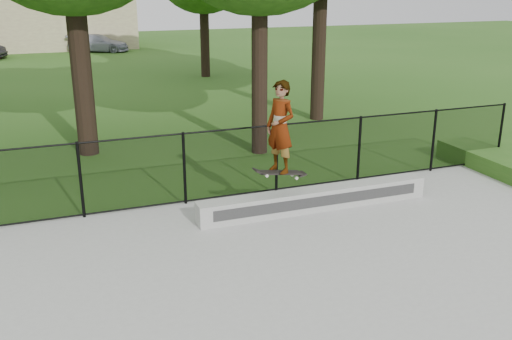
# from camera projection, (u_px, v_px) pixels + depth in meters

# --- Properties ---
(grind_ledge) EXTENTS (4.82, 0.40, 0.42)m
(grind_ledge) POSITION_uv_depth(u_px,v_px,m) (315.00, 199.00, 11.28)
(grind_ledge) COLOR #B1B1AB
(grind_ledge) RESTS_ON concrete_slab
(car_c) EXTENTS (3.88, 2.91, 1.12)m
(car_c) POSITION_uv_depth(u_px,v_px,m) (98.00, 43.00, 37.18)
(car_c) COLOR #9395A6
(car_c) RESTS_ON ground
(skater_airborne) EXTENTS (0.84, 0.73, 1.84)m
(skater_airborne) POSITION_uv_depth(u_px,v_px,m) (280.00, 129.00, 10.35)
(skater_airborne) COLOR black
(skater_airborne) RESTS_ON ground
(chainlink_fence) EXTENTS (16.06, 0.06, 1.50)m
(chainlink_fence) POSITION_uv_depth(u_px,v_px,m) (184.00, 168.00, 11.39)
(chainlink_fence) COLOR black
(chainlink_fence) RESTS_ON concrete_slab
(distant_building) EXTENTS (12.40, 6.40, 4.30)m
(distant_building) POSITION_uv_depth(u_px,v_px,m) (42.00, 16.00, 38.81)
(distant_building) COLOR beige
(distant_building) RESTS_ON ground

